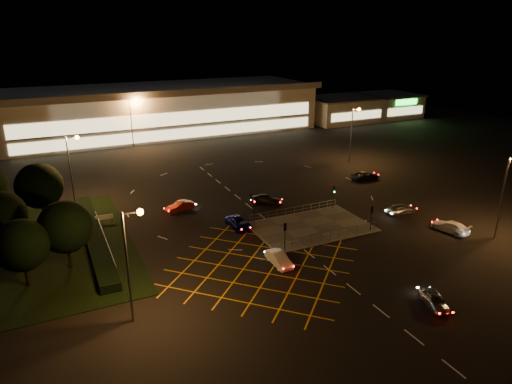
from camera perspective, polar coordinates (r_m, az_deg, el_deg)
name	(u,v)px	position (r m, az deg, el deg)	size (l,w,h in m)	color
ground	(289,224)	(58.23, 4.19, -4.04)	(180.00, 180.00, 0.00)	black
pedestrian_island	(311,227)	(57.61, 6.91, -4.35)	(14.00, 9.00, 0.12)	#4C4944
grass_verge	(48,247)	(57.18, -24.56, -6.33)	(18.00, 30.00, 0.08)	black
hedge	(94,236)	(57.10, -19.63, -5.17)	(2.00, 26.00, 1.00)	black
supermarket	(162,109)	(112.81, -11.63, 10.12)	(72.00, 26.50, 10.50)	beige
retail_unit_a	(341,109)	(125.36, 10.54, 10.15)	(18.80, 14.80, 6.35)	beige
retail_unit_b	(388,105)	(135.25, 16.16, 10.41)	(14.80, 14.80, 6.35)	beige
streetlight_sw	(131,250)	(38.44, -15.31, -7.06)	(1.78, 0.56, 10.03)	slate
streetlight_se	(507,185)	(59.48, 28.87, 0.74)	(1.78, 0.56, 10.03)	slate
streetlight_nw	(73,161)	(66.41, -21.95, 3.58)	(1.78, 0.56, 10.03)	slate
streetlight_ne	(354,127)	(85.28, 12.10, 7.91)	(1.78, 0.56, 10.03)	slate
streetlight_far_left	(133,117)	(97.17, -15.12, 9.09)	(1.78, 0.56, 10.03)	slate
streetlight_far_right	(298,102)	(113.10, 5.29, 11.10)	(1.78, 0.56, 10.03)	slate
signal_sw	(285,231)	(50.71, 3.64, -4.85)	(0.28, 0.30, 3.15)	black
signal_se	(372,213)	(57.09, 14.25, -2.55)	(0.28, 0.30, 3.15)	black
signal_nw	(254,207)	(57.24, -0.23, -1.85)	(0.28, 0.30, 3.15)	black
signal_ne	(334,193)	(62.96, 9.70, -0.09)	(0.28, 0.30, 3.15)	black
tree_a	(21,245)	(48.23, -27.28, -5.95)	(5.04, 5.04, 6.86)	black
tree_b	(1,216)	(55.69, -29.30, -2.63)	(5.40, 5.40, 7.35)	black
tree_c	(39,186)	(62.94, -25.46, 0.70)	(5.76, 5.76, 7.84)	black
tree_e	(65,227)	(49.84, -22.76, -4.04)	(5.40, 5.40, 7.35)	black
car_near_silver	(434,300)	(44.72, 21.41, -12.42)	(1.54, 3.83, 1.31)	#A1A2A8
car_queue_white	(279,259)	(48.40, 2.87, -8.35)	(1.40, 4.02, 1.32)	silver
car_left_blue	(239,223)	(56.97, -2.20, -3.88)	(2.05, 4.44, 1.23)	#0E1054
car_far_dkgrey	(267,200)	(64.35, 1.32, -0.98)	(1.85, 4.56, 1.32)	black
car_right_silver	(401,209)	(63.94, 17.72, -2.04)	(1.70, 4.23, 1.44)	#A8ACAF
car_circ_red	(180,206)	(62.89, -9.47, -1.77)	(1.38, 3.96, 1.30)	maroon
car_east_grey	(366,175)	(77.26, 13.54, 2.03)	(2.14, 4.64, 1.29)	black
car_approach_white	(450,226)	(60.63, 23.11, -3.98)	(1.90, 4.66, 1.35)	silver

